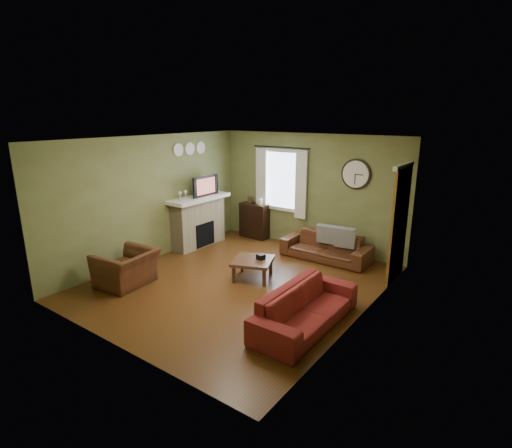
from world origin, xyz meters
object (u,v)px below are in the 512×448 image
Objects in this scene: sofa_red at (306,307)px; armchair at (127,268)px; coffee_table at (253,269)px; sofa_brown at (326,247)px; bookshelf at (254,221)px.

sofa_red is 3.41m from armchair.
armchair is 1.37× the size of coffee_table.
sofa_brown is at bearing 69.70° from coffee_table.
armchair is at bearing -137.24° from coffee_table.
sofa_brown is at bearing 20.58° from sofa_red.
bookshelf is 0.43× the size of sofa_red.
coffee_table is at bearing -110.30° from sofa_brown.
sofa_red is 1.91m from coffee_table.
sofa_brown reaches higher than coffee_table.
armchair reaches higher than sofa_brown.
bookshelf is 2.61m from coffee_table.
armchair is at bearing -92.86° from bookshelf.
coffee_table is at bearing 126.02° from armchair.
coffee_table is (1.69, 1.56, -0.13)m from armchair.
armchair is at bearing 100.46° from sofa_red.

